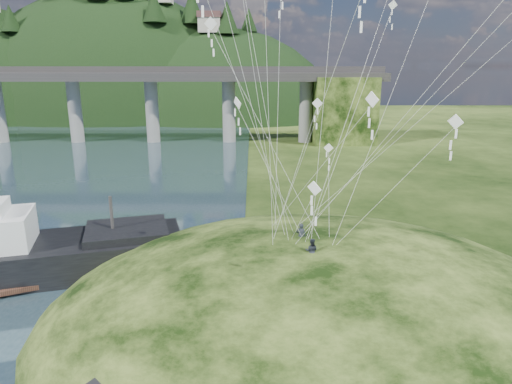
{
  "coord_description": "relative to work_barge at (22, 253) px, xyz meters",
  "views": [
    {
      "loc": [
        3.78,
        -23.07,
        15.04
      ],
      "look_at": [
        4.0,
        6.0,
        7.0
      ],
      "focal_mm": 32.0,
      "sensor_mm": 36.0,
      "label": 1
    }
  ],
  "objects": [
    {
      "name": "ground",
      "position": [
        13.02,
        -7.83,
        -1.94
      ],
      "size": [
        320.0,
        320.0,
        0.0
      ],
      "primitive_type": "plane",
      "color": "black",
      "rests_on": "ground"
    },
    {
      "name": "grass_hill",
      "position": [
        21.02,
        -5.83,
        -3.44
      ],
      "size": [
        36.0,
        32.0,
        13.0
      ],
      "color": "black",
      "rests_on": "ground"
    },
    {
      "name": "bridge",
      "position": [
        -13.43,
        62.24,
        7.77
      ],
      "size": [
        160.0,
        11.0,
        15.0
      ],
      "color": "#2D2B2B",
      "rests_on": "ground"
    },
    {
      "name": "far_ridge",
      "position": [
        -30.56,
        114.34,
        -9.37
      ],
      "size": [
        153.0,
        70.0,
        94.5
      ],
      "color": "black",
      "rests_on": "ground"
    },
    {
      "name": "work_barge",
      "position": [
        0.0,
        0.0,
        0.0
      ],
      "size": [
        22.9,
        11.57,
        7.73
      ],
      "color": "black",
      "rests_on": "ground"
    },
    {
      "name": "wooden_dock",
      "position": [
        4.45,
        -0.28,
        -1.51
      ],
      "size": [
        13.37,
        7.76,
        0.98
      ],
      "color": "#351E16",
      "rests_on": "ground"
    },
    {
      "name": "kite_flyers",
      "position": [
        19.99,
        -6.07,
        3.8
      ],
      "size": [
        1.11,
        3.0,
        1.63
      ],
      "color": "#272B34",
      "rests_on": "ground"
    },
    {
      "name": "kite_swarm",
      "position": [
        21.44,
        -5.16,
        16.22
      ],
      "size": [
        17.39,
        16.27,
        19.55
      ],
      "color": "white",
      "rests_on": "ground"
    }
  ]
}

